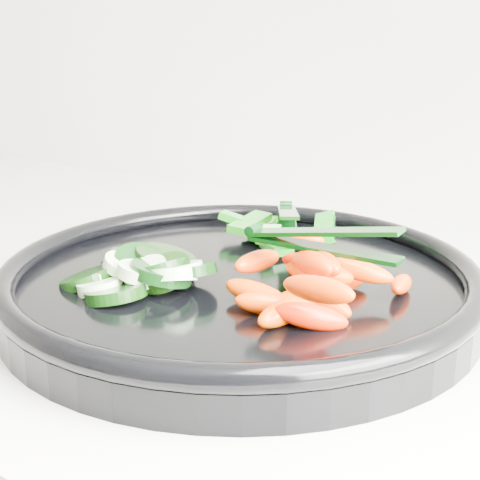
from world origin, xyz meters
The scene contains 6 objects.
veggie_tray centered at (0.69, 1.64, 0.95)m, with size 0.48×0.48×0.04m.
cucumber_pile centered at (0.63, 1.59, 0.96)m, with size 0.13×0.12×0.04m.
carrot_pile centered at (0.76, 1.61, 0.97)m, with size 0.12×0.15×0.06m.
pepper_pile centered at (0.66, 1.74, 0.96)m, with size 0.12×0.11×0.04m.
tong_carrot centered at (0.76, 1.61, 1.00)m, with size 0.11×0.02×0.02m.
tong_pepper centered at (0.68, 1.73, 0.98)m, with size 0.07×0.11×0.02m.
Camera 1 is at (0.96, 1.22, 1.13)m, focal length 50.00 mm.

